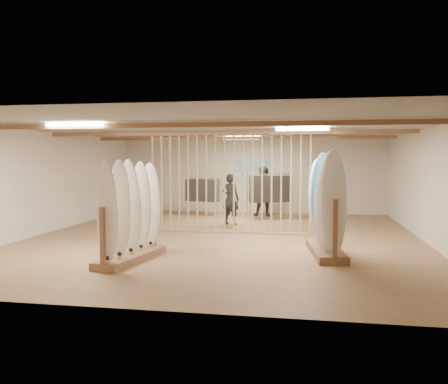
% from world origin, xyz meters
% --- Properties ---
extents(floor, '(12.00, 12.00, 0.00)m').
position_xyz_m(floor, '(0.00, 0.00, 0.00)').
color(floor, '#9D754C').
rests_on(floor, ground).
extents(ceiling, '(12.00, 12.00, 0.00)m').
position_xyz_m(ceiling, '(0.00, 0.00, 2.80)').
color(ceiling, '#9C9994').
rests_on(ceiling, ground).
extents(wall_back, '(12.00, 0.00, 12.00)m').
position_xyz_m(wall_back, '(0.00, 6.00, 1.40)').
color(wall_back, silver).
rests_on(wall_back, ground).
extents(wall_front, '(12.00, 0.00, 12.00)m').
position_xyz_m(wall_front, '(0.00, -6.00, 1.40)').
color(wall_front, silver).
rests_on(wall_front, ground).
extents(wall_left, '(0.00, 12.00, 12.00)m').
position_xyz_m(wall_left, '(-5.00, 0.00, 1.40)').
color(wall_left, silver).
rests_on(wall_left, ground).
extents(wall_right, '(0.00, 12.00, 12.00)m').
position_xyz_m(wall_right, '(5.00, 0.00, 1.40)').
color(wall_right, silver).
rests_on(wall_right, ground).
extents(ceiling_slats, '(9.50, 6.12, 0.10)m').
position_xyz_m(ceiling_slats, '(0.00, 0.00, 2.72)').
color(ceiling_slats, brown).
rests_on(ceiling_slats, ground).
extents(light_panels, '(1.20, 0.35, 0.06)m').
position_xyz_m(light_panels, '(0.00, 0.00, 2.74)').
color(light_panels, white).
rests_on(light_panels, ground).
extents(bamboo_partition, '(4.45, 0.05, 2.78)m').
position_xyz_m(bamboo_partition, '(0.00, 0.80, 1.40)').
color(bamboo_partition, tan).
rests_on(bamboo_partition, ground).
extents(poster, '(1.40, 0.03, 0.90)m').
position_xyz_m(poster, '(0.00, 5.98, 1.60)').
color(poster, '#3782C2').
rests_on(poster, ground).
extents(rack_left, '(0.86, 2.14, 1.99)m').
position_xyz_m(rack_left, '(-1.35, -3.08, 0.68)').
color(rack_left, brown).
rests_on(rack_left, floor).
extents(rack_right, '(0.87, 2.31, 2.15)m').
position_xyz_m(rack_right, '(2.53, -1.69, 0.73)').
color(rack_right, brown).
rests_on(rack_right, floor).
extents(clothing_rack_a, '(1.30, 0.58, 1.42)m').
position_xyz_m(clothing_rack_a, '(-1.64, 4.67, 0.92)').
color(clothing_rack_a, silver).
rests_on(clothing_rack_a, floor).
extents(clothing_rack_b, '(1.42, 0.86, 1.59)m').
position_xyz_m(clothing_rack_b, '(0.85, 4.13, 1.03)').
color(clothing_rack_b, silver).
rests_on(clothing_rack_b, floor).
extents(shopper_a, '(0.77, 0.64, 1.82)m').
position_xyz_m(shopper_a, '(-0.25, 2.52, 0.91)').
color(shopper_a, '#26242C').
rests_on(shopper_a, floor).
extents(shopper_b, '(1.01, 0.80, 2.03)m').
position_xyz_m(shopper_b, '(0.61, 4.77, 1.01)').
color(shopper_b, '#3B342D').
rests_on(shopper_b, floor).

